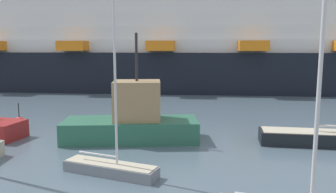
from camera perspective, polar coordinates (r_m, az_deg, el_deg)
The scene contains 5 objects.
sailboat_4 at distance 14.81m, azimuth -9.65°, elevation -11.46°, with size 4.30×2.02×7.15m.
sailboat_6 at distance 20.59m, azimuth 25.22°, elevation -5.96°, with size 7.25×1.77×10.23m.
fishing_boat_0 at distance 19.63m, azimuth -5.93°, elevation -3.99°, with size 8.00×4.02×6.12m.
channel_buoy_1 at distance 24.87m, azimuth -23.68°, elevation -3.94°, with size 0.71×0.71×1.65m.
cruise_ship at distance 44.58m, azimuth -6.86°, elevation 8.30°, with size 85.63×15.75×16.63m.
Camera 1 is at (3.22, -7.03, 5.36)m, focal length 36.30 mm.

